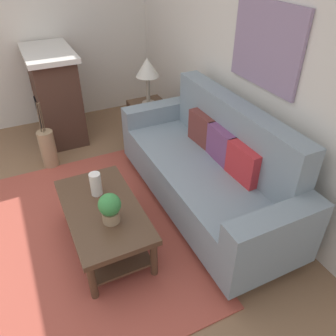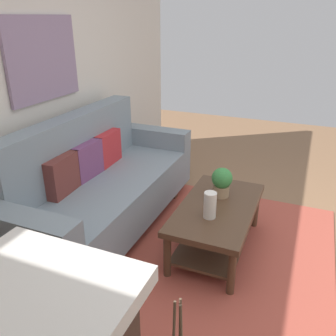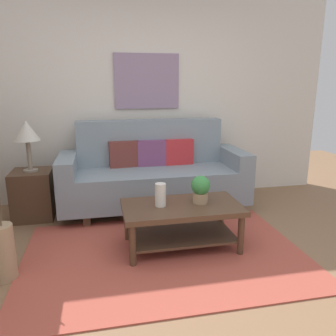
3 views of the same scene
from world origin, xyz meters
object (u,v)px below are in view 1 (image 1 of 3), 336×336
at_px(coffee_table, 104,218).
at_px(table_lamp, 147,69).
at_px(throw_pillow_crimson, 244,164).
at_px(side_table, 149,123).
at_px(floor_vase, 48,149).
at_px(fireplace, 56,95).
at_px(potted_plant_tabletop, 110,208).
at_px(framed_painting, 266,46).
at_px(throw_pillow_maroon, 203,129).
at_px(throw_pillow_plum, 221,145).
at_px(tabletop_vase, 96,184).
at_px(couch, 208,170).

height_order(coffee_table, table_lamp, table_lamp).
relative_size(throw_pillow_crimson, coffee_table, 0.33).
height_order(side_table, table_lamp, table_lamp).
height_order(throw_pillow_crimson, side_table, throw_pillow_crimson).
distance_m(throw_pillow_crimson, coffee_table, 1.29).
distance_m(throw_pillow_crimson, floor_vase, 2.33).
bearing_deg(fireplace, coffee_table, -1.44).
bearing_deg(potted_plant_tabletop, framed_painting, 99.99).
bearing_deg(throw_pillow_maroon, table_lamp, -172.02).
bearing_deg(throw_pillow_plum, throw_pillow_crimson, 0.00).
bearing_deg(floor_vase, potted_plant_tabletop, 8.48).
distance_m(throw_pillow_crimson, potted_plant_tabletop, 1.20).
height_order(throw_pillow_crimson, tabletop_vase, throw_pillow_crimson).
xyz_separation_m(throw_pillow_plum, coffee_table, (0.09, -1.21, -0.37)).
bearing_deg(throw_pillow_plum, couch, -90.00).
distance_m(couch, coffee_table, 1.10).
relative_size(throw_pillow_crimson, table_lamp, 0.63).
bearing_deg(floor_vase, side_table, 89.66).
bearing_deg(throw_pillow_maroon, fireplace, -147.05).
distance_m(tabletop_vase, side_table, 1.69).
distance_m(throw_pillow_maroon, floor_vase, 1.85).
xyz_separation_m(couch, throw_pillow_crimson, (0.35, 0.13, 0.25)).
height_order(throw_pillow_maroon, potted_plant_tabletop, throw_pillow_maroon).
relative_size(tabletop_vase, fireplace, 0.18).
height_order(throw_pillow_maroon, tabletop_vase, throw_pillow_maroon).
height_order(coffee_table, framed_painting, framed_painting).
xyz_separation_m(throw_pillow_plum, tabletop_vase, (-0.11, -1.20, -0.14)).
relative_size(couch, framed_painting, 2.67).
height_order(tabletop_vase, potted_plant_tabletop, potted_plant_tabletop).
bearing_deg(potted_plant_tabletop, throw_pillow_crimson, 86.27).
bearing_deg(tabletop_vase, throw_pillow_crimson, 68.99).
bearing_deg(side_table, floor_vase, -90.34).
bearing_deg(framed_painting, side_table, -160.87).
xyz_separation_m(side_table, framed_painting, (1.41, 0.49, 1.27)).
bearing_deg(side_table, tabletop_vase, -38.87).
bearing_deg(potted_plant_tabletop, throw_pillow_plum, 102.77).
relative_size(coffee_table, potted_plant_tabletop, 4.20).
relative_size(couch, throw_pillow_crimson, 6.19).
bearing_deg(throw_pillow_maroon, potted_plant_tabletop, -62.59).
height_order(throw_pillow_plum, throw_pillow_crimson, same).
bearing_deg(couch, coffee_table, -85.48).
bearing_deg(coffee_table, tabletop_vase, 176.02).
relative_size(coffee_table, tabletop_vase, 5.14).
distance_m(throw_pillow_plum, throw_pillow_crimson, 0.35).
bearing_deg(table_lamp, fireplace, -125.48).
relative_size(throw_pillow_plum, potted_plant_tabletop, 1.37).
bearing_deg(coffee_table, framed_painting, 93.17).
distance_m(tabletop_vase, floor_vase, 1.37).
relative_size(throw_pillow_plum, side_table, 0.64).
relative_size(potted_plant_tabletop, side_table, 0.47).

